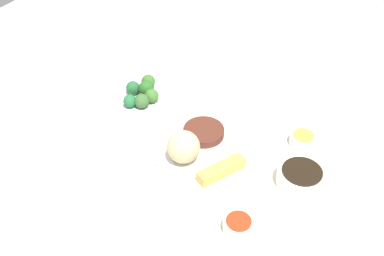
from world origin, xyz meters
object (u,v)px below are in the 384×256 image
(soy_sauce_bowl, at_px, (301,177))
(sauce_ramekin_hot_mustard, at_px, (303,140))
(main_plate, at_px, (212,156))
(sauce_ramekin_sweet_and_sour, at_px, (238,226))
(broccoli_plate, at_px, (146,100))

(soy_sauce_bowl, xyz_separation_m, sauce_ramekin_hot_mustard, (0.04, -0.13, -0.00))
(main_plate, distance_m, sauce_ramekin_hot_mustard, 0.23)
(sauce_ramekin_sweet_and_sour, height_order, sauce_ramekin_hot_mustard, same)
(main_plate, distance_m, soy_sauce_bowl, 0.21)
(sauce_ramekin_hot_mustard, bearing_deg, soy_sauce_bowl, 107.17)
(sauce_ramekin_hot_mustard, bearing_deg, main_plate, 42.34)
(main_plate, height_order, soy_sauce_bowl, soy_sauce_bowl)
(main_plate, height_order, sauce_ramekin_hot_mustard, sauce_ramekin_hot_mustard)
(soy_sauce_bowl, bearing_deg, main_plate, 7.71)
(soy_sauce_bowl, distance_m, sauce_ramekin_hot_mustard, 0.13)
(broccoli_plate, distance_m, soy_sauce_bowl, 0.48)
(broccoli_plate, xyz_separation_m, sauce_ramekin_hot_mustard, (-0.44, -0.05, 0.01))
(broccoli_plate, bearing_deg, main_plate, 157.54)
(main_plate, relative_size, soy_sauce_bowl, 2.42)
(sauce_ramekin_sweet_and_sour, bearing_deg, soy_sauce_bowl, -109.50)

